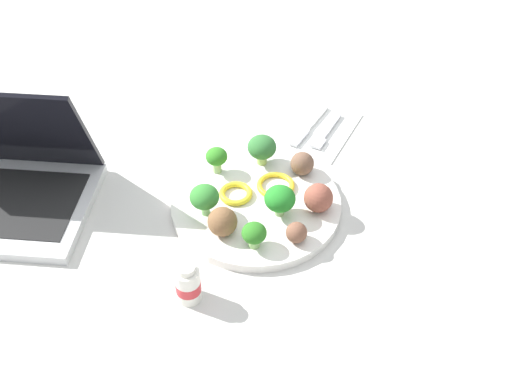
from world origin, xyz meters
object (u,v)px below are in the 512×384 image
plate (256,204)px  broccoli_floret_front_right (217,157)px  pepper_ring_far_rim (276,185)px  meatball_back_left (302,163)px  yogurt_bottle (188,284)px  broccoli_floret_center (254,234)px  broccoli_floret_mid_right (280,199)px  broccoli_floret_far_rim (204,197)px  meatball_near_rim (222,222)px  meatball_front_left (296,233)px  napkin (318,129)px  broccoli_floret_front_left (262,148)px  fork (326,132)px  knife (308,127)px  pepper_ring_back_right (236,193)px  meatball_mid_right (318,198)px

plate → broccoli_floret_front_right: bearing=-107.2°
broccoli_floret_front_right → pepper_ring_far_rim: bearing=98.3°
meatball_back_left → yogurt_bottle: yogurt_bottle is taller
plate → broccoli_floret_center: size_ratio=6.60×
broccoli_floret_mid_right → meatball_back_left: (-0.11, -0.02, -0.01)m
broccoli_floret_far_rim → yogurt_bottle: 0.16m
broccoli_floret_mid_right → meatball_near_rim: size_ratio=1.15×
meatball_near_rim → broccoli_floret_center: bearing=91.5°
meatball_front_left → pepper_ring_far_rim: (-0.09, -0.09, -0.01)m
plate → broccoli_floret_center: bearing=29.3°
meatball_front_left → pepper_ring_far_rim: meatball_front_left is taller
napkin → broccoli_floret_center: bearing=9.3°
broccoli_floret_front_left → yogurt_bottle: bearing=10.3°
meatball_back_left → fork: bearing=-171.9°
broccoli_floret_center → fork: size_ratio=0.35×
broccoli_floret_center → broccoli_floret_front_left: size_ratio=0.77×
broccoli_floret_mid_right → knife: 0.26m
broccoli_floret_front_right → napkin: bearing=157.3°
broccoli_floret_front_left → meatball_front_left: broccoli_floret_front_left is taller
plate → broccoli_floret_mid_right: size_ratio=5.27×
broccoli_floret_center → pepper_ring_far_rim: broccoli_floret_center is taller
broccoli_floret_front_right → pepper_ring_back_right: bearing=59.3°
meatball_near_rim → pepper_ring_far_rim: size_ratio=0.72×
pepper_ring_back_right → yogurt_bottle: size_ratio=0.81×
broccoli_floret_mid_right → fork: (-0.24, -0.04, -0.04)m
pepper_ring_far_rim → plate: bearing=-14.2°
napkin → broccoli_floret_front_left: bearing=-12.7°
plate → meatball_back_left: meatball_back_left is taller
knife → broccoli_floret_mid_right: bearing=16.5°
plate → broccoli_floret_far_rim: (0.07, -0.05, 0.04)m
broccoli_floret_front_right → meatball_mid_right: same height
broccoli_floret_far_rim → broccoli_floret_center: 0.10m
pepper_ring_far_rim → pepper_ring_back_right: bearing=-42.1°
broccoli_floret_mid_right → pepper_ring_far_rim: broccoli_floret_mid_right is taller
knife → meatball_back_left: bearing=22.6°
broccoli_floret_center → pepper_ring_far_rim: bearing=-164.5°
napkin → yogurt_bottle: bearing=2.4°
meatball_near_rim → pepper_ring_back_right: 0.09m
broccoli_floret_far_rim → meatball_mid_right: (-0.10, 0.15, -0.01)m
knife → broccoli_floret_far_rim: bearing=-5.8°
broccoli_floret_front_right → meatball_near_rim: size_ratio=1.03×
knife → broccoli_floret_front_left: bearing=-6.7°
broccoli_floret_front_right → yogurt_bottle: yogurt_bottle is taller
broccoli_floret_far_rim → broccoli_floret_front_left: (-0.16, 0.01, -0.00)m
meatball_near_rim → pepper_ring_far_rim: bearing=171.6°
broccoli_floret_center → broccoli_floret_front_right: (-0.11, -0.14, 0.01)m
broccoli_floret_front_left → broccoli_floret_center: bearing=27.1°
broccoli_floret_front_right → meatball_front_left: 0.21m
meatball_mid_right → pepper_ring_back_right: (0.04, -0.13, -0.02)m
meatball_front_left → napkin: size_ratio=0.19×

